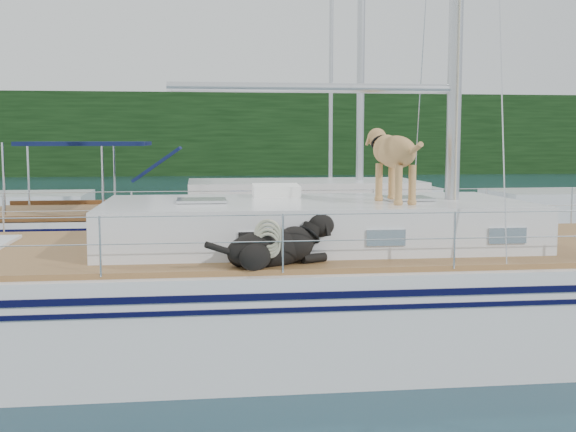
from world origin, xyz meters
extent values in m
plane|color=black|center=(0.00, 0.00, 0.00)|extent=(120.00, 120.00, 0.00)
cube|color=black|center=(0.00, 45.00, 3.00)|extent=(90.00, 3.00, 6.00)
cube|color=#595147|center=(0.00, 46.20, 0.60)|extent=(92.00, 1.00, 1.20)
cube|color=white|center=(0.00, 0.00, 0.50)|extent=(12.00, 3.80, 1.40)
cube|color=olive|center=(0.00, 0.00, 1.23)|extent=(11.52, 3.50, 0.06)
cube|color=white|center=(0.80, 0.00, 1.54)|extent=(5.20, 2.50, 0.55)
cylinder|color=silver|center=(0.80, 0.00, 3.21)|extent=(3.60, 0.12, 0.12)
cylinder|color=silver|center=(0.00, -1.75, 1.82)|extent=(10.56, 0.01, 0.01)
cylinder|color=silver|center=(0.00, 1.75, 1.82)|extent=(10.56, 0.01, 0.01)
cube|color=#1D38B5|center=(0.10, 1.48, 1.28)|extent=(0.66, 0.55, 0.04)
cube|color=white|center=(0.40, 0.70, 1.89)|extent=(0.63, 0.52, 0.16)
torus|color=beige|center=(0.06, -1.68, 1.62)|extent=(0.39, 0.25, 0.38)
cube|color=white|center=(0.37, 6.07, 0.45)|extent=(11.00, 3.50, 1.30)
cube|color=olive|center=(0.37, 6.07, 1.10)|extent=(10.56, 3.29, 0.06)
cube|color=white|center=(1.57, 6.07, 1.45)|extent=(4.80, 2.30, 0.55)
cube|color=#101744|center=(-2.83, 6.07, 2.50)|extent=(2.40, 2.30, 0.08)
cube|color=white|center=(4.00, 16.00, 0.40)|extent=(7.20, 3.00, 1.10)
cylinder|color=silver|center=(4.00, 16.00, 6.00)|extent=(0.14, 0.14, 11.00)
camera|label=1|loc=(-0.65, -8.90, 2.56)|focal=45.00mm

